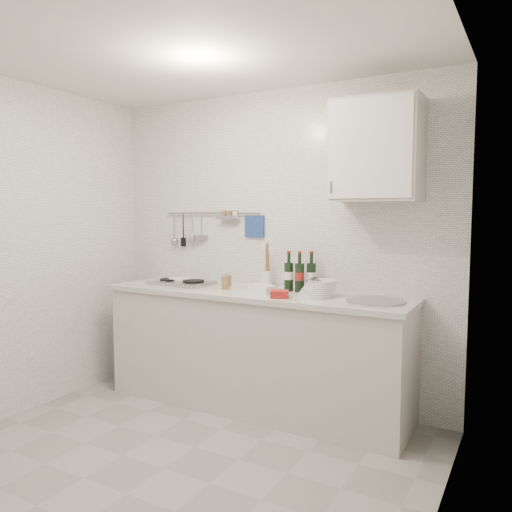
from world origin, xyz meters
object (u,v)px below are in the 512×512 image
Objects in this scene: wall_cabinet at (377,151)px; wine_bottles at (300,271)px; plate_stack_hob at (180,280)px; plate_stack_sink at (318,289)px; utensil_crock at (267,277)px.

wall_cabinet is 2.26× the size of wine_bottles.
plate_stack_sink reaches higher than plate_stack_hob.
plate_stack_hob is at bearing -170.11° from utensil_crock.
wine_bottles is at bearing 5.01° from plate_stack_hob.
plate_stack_hob is 1.30m from plate_stack_sink.
utensil_crock is at bearing 9.89° from plate_stack_hob.
plate_stack_hob is at bearing -177.85° from wall_cabinet.
wine_bottles is 0.32m from utensil_crock.
plate_stack_sink is 0.28m from wine_bottles.
wall_cabinet is at bearing 18.02° from plate_stack_sink.
wall_cabinet is 1.92× the size of utensil_crock.
wine_bottles is at bearing 144.82° from plate_stack_sink.
utensil_crock is (0.77, 0.13, 0.06)m from plate_stack_hob.
wall_cabinet reaches higher than plate_stack_sink.
wall_cabinet is at bearing 2.15° from plate_stack_hob.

